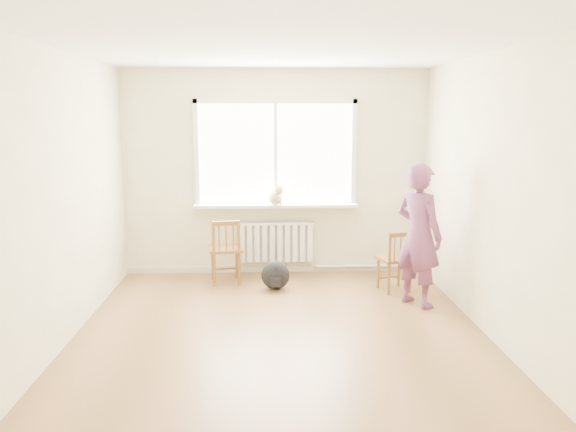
{
  "coord_description": "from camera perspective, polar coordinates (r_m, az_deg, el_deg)",
  "views": [
    {
      "loc": [
        -0.14,
        -5.15,
        2.11
      ],
      "look_at": [
        0.12,
        1.2,
        0.96
      ],
      "focal_mm": 35.0,
      "sensor_mm": 36.0,
      "label": 1
    }
  ],
  "objects": [
    {
      "name": "backpack",
      "position": [
        6.89,
        -1.29,
        -6.05
      ],
      "size": [
        0.41,
        0.35,
        0.35
      ],
      "primitive_type": "ellipsoid",
      "rotation": [
        0.0,
        0.0,
        -0.29
      ],
      "color": "black",
      "rests_on": "floor"
    },
    {
      "name": "heating_pipe",
      "position": [
        7.74,
        8.11,
        -5.04
      ],
      "size": [
        1.4,
        0.04,
        0.04
      ],
      "primitive_type": "cylinder",
      "rotation": [
        0.0,
        1.57,
        0.0
      ],
      "color": "silver",
      "rests_on": "back_wall"
    },
    {
      "name": "ceiling",
      "position": [
        5.18,
        -0.84,
        16.81
      ],
      "size": [
        4.5,
        4.5,
        0.0
      ],
      "primitive_type": "plane",
      "rotation": [
        3.14,
        0.0,
        0.0
      ],
      "color": "white",
      "rests_on": "back_wall"
    },
    {
      "name": "window",
      "position": [
        7.39,
        -1.27,
        6.8
      ],
      "size": [
        2.12,
        0.05,
        1.42
      ],
      "color": "white",
      "rests_on": "back_wall"
    },
    {
      "name": "cat",
      "position": [
        7.28,
        -1.25,
        2.06
      ],
      "size": [
        0.27,
        0.43,
        0.3
      ],
      "rotation": [
        0.0,
        0.0,
        0.31
      ],
      "color": "beige",
      "rests_on": "windowsill"
    },
    {
      "name": "person",
      "position": [
        6.35,
        13.13,
        -1.92
      ],
      "size": [
        0.65,
        0.7,
        1.6
      ],
      "primitive_type": "imported",
      "rotation": [
        0.0,
        0.0,
        2.2
      ],
      "color": "#C74263",
      "rests_on": "floor"
    },
    {
      "name": "floor",
      "position": [
        5.57,
        -0.76,
        -12.01
      ],
      "size": [
        4.5,
        4.5,
        0.0
      ],
      "primitive_type": "plane",
      "color": "#91613B",
      "rests_on": "ground"
    },
    {
      "name": "back_wall",
      "position": [
        7.44,
        -1.27,
        4.41
      ],
      "size": [
        4.0,
        0.01,
        2.7
      ],
      "primitive_type": "cube",
      "color": "#F0E9C0",
      "rests_on": "ground"
    },
    {
      "name": "chair_right",
      "position": [
        6.87,
        10.92,
        -4.52
      ],
      "size": [
        0.45,
        0.44,
        0.75
      ],
      "rotation": [
        0.0,
        0.0,
        3.4
      ],
      "color": "brown",
      "rests_on": "floor"
    },
    {
      "name": "windowsill",
      "position": [
        7.38,
        -1.24,
        1.08
      ],
      "size": [
        2.15,
        0.22,
        0.04
      ],
      "primitive_type": "cube",
      "color": "white",
      "rests_on": "back_wall"
    },
    {
      "name": "baseboard",
      "position": [
        7.67,
        -1.23,
        -5.39
      ],
      "size": [
        4.0,
        0.03,
        0.08
      ],
      "primitive_type": "cube",
      "color": "beige",
      "rests_on": "ground"
    },
    {
      "name": "radiator",
      "position": [
        7.5,
        -1.23,
        -2.61
      ],
      "size": [
        1.0,
        0.12,
        0.55
      ],
      "color": "white",
      "rests_on": "back_wall"
    },
    {
      "name": "chair_left",
      "position": [
        7.09,
        -6.34,
        -3.6
      ],
      "size": [
        0.46,
        0.45,
        0.83
      ],
      "rotation": [
        0.0,
        0.0,
        3.29
      ],
      "color": "brown",
      "rests_on": "floor"
    }
  ]
}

